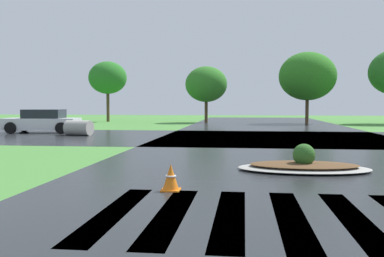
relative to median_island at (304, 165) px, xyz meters
The scene contains 8 objects.
asphalt_roadway 1.76m from the median_island, 86.75° to the left, with size 11.57×80.00×0.01m, color #232628.
asphalt_cross_road 10.52m from the median_island, 89.46° to the left, with size 90.00×10.41×0.01m, color #232628.
crosswalk_stripes 4.65m from the median_island, 88.77° to the right, with size 7.65×3.56×0.01m.
median_island is the anchor object (origin of this frame).
car_white_sedan 18.51m from the median_island, 135.46° to the left, with size 4.38×2.49×1.35m.
drainage_pipe_stack 14.95m from the median_island, 132.95° to the left, with size 1.51×1.06×0.81m.
traffic_cone 4.11m from the median_island, 135.07° to the right, with size 0.36×0.36×0.52m.
background_treeline 28.15m from the median_island, 77.83° to the left, with size 38.03×5.98×6.21m.
Camera 1 is at (-1.60, -2.92, 1.69)m, focal length 40.83 mm.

